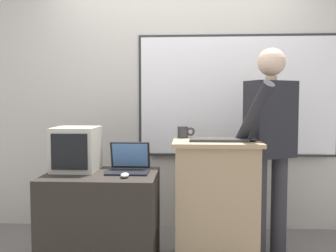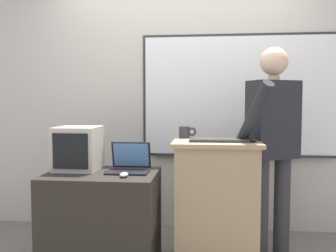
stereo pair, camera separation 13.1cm
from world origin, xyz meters
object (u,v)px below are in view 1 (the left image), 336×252
Objects in this scene: lectern_podium at (215,202)px; computer_mouse_by_keyboard at (253,139)px; wireless_keyboard at (219,140)px; person_presenter at (270,137)px; coffee_mug at (184,132)px; laptop at (129,163)px; side_desk at (102,220)px; crt_monitor at (76,149)px; computer_mouse_by_laptop at (125,175)px.

lectern_podium is 9.76× the size of computer_mouse_by_keyboard.
lectern_podium is at bearing 104.36° from wireless_keyboard.
person_presenter is 0.49m from wireless_keyboard.
coffee_mug reaches higher than computer_mouse_by_keyboard.
computer_mouse_by_keyboard is (-0.18, -0.23, 0.01)m from person_presenter.
lectern_podium reaches higher than laptop.
side_desk is 2.41× the size of crt_monitor.
crt_monitor is (-1.37, 0.06, -0.09)m from computer_mouse_by_keyboard.
side_desk is 5.89× the size of coffee_mug.
computer_mouse_by_keyboard is (0.95, -0.04, 0.20)m from laptop.
coffee_mug is (0.42, 0.43, 0.28)m from computer_mouse_by_laptop.
side_desk is at bearing -177.86° from computer_mouse_by_keyboard.
crt_monitor is at bearing 159.57° from person_presenter.
wireless_keyboard is 3.08× the size of coffee_mug.
crt_monitor reaches higher than wireless_keyboard.
person_presenter reaches higher than crt_monitor.
coffee_mug is at bearing 26.47° from laptop.
wireless_keyboard reaches higher than side_desk.
computer_mouse_by_laptop is at bearing -134.06° from coffee_mug.
computer_mouse_by_keyboard reaches higher than computer_mouse_by_laptop.
side_desk is 1.91× the size of wireless_keyboard.
side_desk is 8.43× the size of computer_mouse_by_keyboard.
lectern_podium reaches higher than computer_mouse_by_laptop.
crt_monitor is at bearing 150.24° from computer_mouse_by_laptop.
side_desk is at bearing -173.09° from lectern_podium.
person_presenter is (1.33, 0.27, 0.62)m from side_desk.
coffee_mug is (0.62, 0.30, 0.66)m from side_desk.
coffee_mug reaches higher than lectern_podium.
wireless_keyboard is (-0.44, -0.23, 0.00)m from person_presenter.
coffee_mug is at bearing 12.51° from crt_monitor.
wireless_keyboard is 0.25m from computer_mouse_by_keyboard.
crt_monitor reaches higher than lectern_podium.
laptop is (0.20, 0.08, 0.43)m from side_desk.
computer_mouse_by_laptop is at bearing -169.15° from computer_mouse_by_keyboard.
laptop is 0.91× the size of crt_monitor.
person_presenter is at bearing 11.63° from side_desk.
person_presenter is 5.36× the size of laptop.
crt_monitor is at bearing 154.33° from side_desk.
computer_mouse_by_keyboard reaches higher than side_desk.
crt_monitor is (-0.22, 0.11, 0.54)m from side_desk.
crt_monitor is 2.44× the size of coffee_mug.
crt_monitor reaches higher than computer_mouse_by_laptop.
crt_monitor is (-1.10, 0.00, 0.41)m from lectern_podium.
laptop is at bearing 22.99° from side_desk.
crt_monitor is at bearing 177.28° from computer_mouse_by_keyboard.
computer_mouse_by_laptop is at bearing -29.76° from crt_monitor.
side_desk is 0.59m from crt_monitor.
lectern_podium is 1.16× the size of side_desk.
side_desk is at bearing 165.12° from person_presenter.
wireless_keyboard is 0.37m from coffee_mug.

